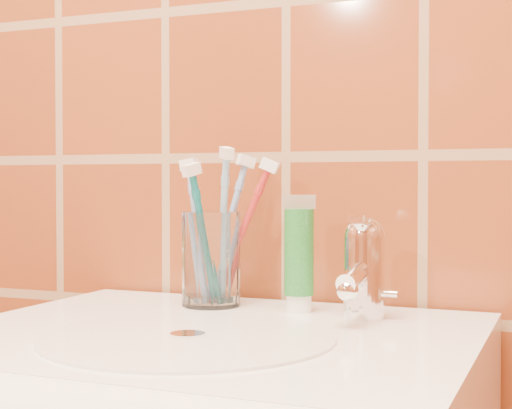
% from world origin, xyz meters
% --- Properties ---
extents(wall_back, '(2.20, 0.02, 2.50)m').
position_xyz_m(wall_back, '(0.00, 1.21, 1.25)').
color(wall_back, brown).
rests_on(wall_back, floor).
extents(glass_tumbler, '(0.10, 0.10, 0.12)m').
position_xyz_m(glass_tumbler, '(-0.07, 1.11, 0.91)').
color(glass_tumbler, white).
rests_on(glass_tumbler, pedestal_sink).
extents(toothpaste_tube, '(0.04, 0.04, 0.14)m').
position_xyz_m(toothpaste_tube, '(0.05, 1.11, 0.92)').
color(toothpaste_tube, white).
rests_on(toothpaste_tube, pedestal_sink).
extents(faucet, '(0.05, 0.11, 0.12)m').
position_xyz_m(faucet, '(0.14, 1.09, 0.91)').
color(faucet, white).
rests_on(faucet, pedestal_sink).
extents(toothbrush_0, '(0.12, 0.11, 0.19)m').
position_xyz_m(toothbrush_0, '(-0.03, 1.12, 0.94)').
color(toothbrush_0, '#A72324').
rests_on(toothbrush_0, glass_tumbler).
extents(toothbrush_1, '(0.08, 0.11, 0.20)m').
position_xyz_m(toothbrush_1, '(-0.07, 1.09, 0.94)').
color(toothbrush_1, '#0C5E68').
rests_on(toothbrush_1, glass_tumbler).
extents(toothbrush_2, '(0.09, 0.09, 0.21)m').
position_xyz_m(toothbrush_2, '(-0.05, 1.11, 0.95)').
color(toothbrush_2, '#7CB2DC').
rests_on(toothbrush_2, glass_tumbler).
extents(toothbrush_3, '(0.06, 0.06, 0.20)m').
position_xyz_m(toothbrush_3, '(-0.08, 1.10, 0.94)').
color(toothbrush_3, '#7A9ED8').
rests_on(toothbrush_3, glass_tumbler).
extents(toothbrush_4, '(0.12, 0.12, 0.21)m').
position_xyz_m(toothbrush_4, '(-0.06, 1.13, 0.95)').
color(toothbrush_4, '#7292CC').
rests_on(toothbrush_4, glass_tumbler).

